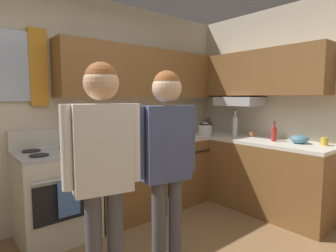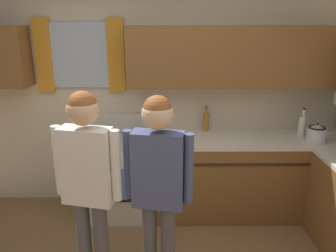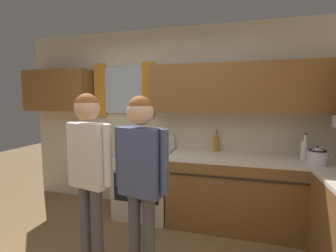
{
  "view_description": "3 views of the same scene",
  "coord_description": "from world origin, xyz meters",
  "px_view_note": "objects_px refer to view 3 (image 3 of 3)",
  "views": [
    {
      "loc": [
        -1.16,
        -1.27,
        1.43
      ],
      "look_at": [
        0.49,
        0.69,
        1.17
      ],
      "focal_mm": 29.63,
      "sensor_mm": 36.0,
      "label": 1
    },
    {
      "loc": [
        0.22,
        -1.87,
        2.11
      ],
      "look_at": [
        0.24,
        0.76,
        1.28
      ],
      "focal_mm": 35.92,
      "sensor_mm": 36.0,
      "label": 2
    },
    {
      "loc": [
        0.91,
        -1.5,
        1.6
      ],
      "look_at": [
        0.21,
        1.01,
        1.31
      ],
      "focal_mm": 25.74,
      "sensor_mm": 36.0,
      "label": 3
    }
  ],
  "objects_px": {
    "bottle_milk_white": "(304,150)",
    "adult_left": "(89,162)",
    "bottle_oil_amber": "(217,144)",
    "adult_in_plaid": "(141,169)",
    "stove_oven": "(145,181)",
    "stovetop_kettle": "(317,156)"
  },
  "relations": [
    {
      "from": "bottle_milk_white",
      "to": "adult_in_plaid",
      "type": "relative_size",
      "value": 0.19
    },
    {
      "from": "stove_oven",
      "to": "bottle_oil_amber",
      "type": "relative_size",
      "value": 3.85
    },
    {
      "from": "bottle_milk_white",
      "to": "adult_left",
      "type": "relative_size",
      "value": 0.19
    },
    {
      "from": "stovetop_kettle",
      "to": "adult_in_plaid",
      "type": "xyz_separation_m",
      "value": [
        -1.62,
        -1.08,
        0.03
      ]
    },
    {
      "from": "bottle_milk_white",
      "to": "stove_oven",
      "type": "bearing_deg",
      "value": -178.8
    },
    {
      "from": "bottle_oil_amber",
      "to": "stovetop_kettle",
      "type": "relative_size",
      "value": 1.04
    },
    {
      "from": "bottle_oil_amber",
      "to": "adult_left",
      "type": "height_order",
      "value": "adult_left"
    },
    {
      "from": "adult_in_plaid",
      "to": "bottle_oil_amber",
      "type": "bearing_deg",
      "value": 70.6
    },
    {
      "from": "bottle_milk_white",
      "to": "stovetop_kettle",
      "type": "relative_size",
      "value": 1.14
    },
    {
      "from": "bottle_milk_white",
      "to": "adult_left",
      "type": "distance_m",
      "value": 2.39
    },
    {
      "from": "bottle_oil_amber",
      "to": "adult_left",
      "type": "relative_size",
      "value": 0.17
    },
    {
      "from": "bottle_oil_amber",
      "to": "bottle_milk_white",
      "type": "bearing_deg",
      "value": -10.58
    },
    {
      "from": "bottle_oil_amber",
      "to": "stove_oven",
      "type": "bearing_deg",
      "value": -166.31
    },
    {
      "from": "adult_left",
      "to": "adult_in_plaid",
      "type": "xyz_separation_m",
      "value": [
        0.51,
        -0.03,
        -0.02
      ]
    },
    {
      "from": "bottle_milk_white",
      "to": "bottle_oil_amber",
      "type": "bearing_deg",
      "value": 169.42
    },
    {
      "from": "adult_in_plaid",
      "to": "stovetop_kettle",
      "type": "bearing_deg",
      "value": 33.78
    },
    {
      "from": "bottle_milk_white",
      "to": "stovetop_kettle",
      "type": "height_order",
      "value": "bottle_milk_white"
    },
    {
      "from": "stovetop_kettle",
      "to": "bottle_milk_white",
      "type": "bearing_deg",
      "value": 113.57
    },
    {
      "from": "stovetop_kettle",
      "to": "stove_oven",
      "type": "bearing_deg",
      "value": 176.02
    },
    {
      "from": "bottle_oil_amber",
      "to": "bottle_milk_white",
      "type": "relative_size",
      "value": 0.91
    },
    {
      "from": "stove_oven",
      "to": "adult_in_plaid",
      "type": "height_order",
      "value": "adult_in_plaid"
    },
    {
      "from": "adult_left",
      "to": "adult_in_plaid",
      "type": "distance_m",
      "value": 0.51
    }
  ]
}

